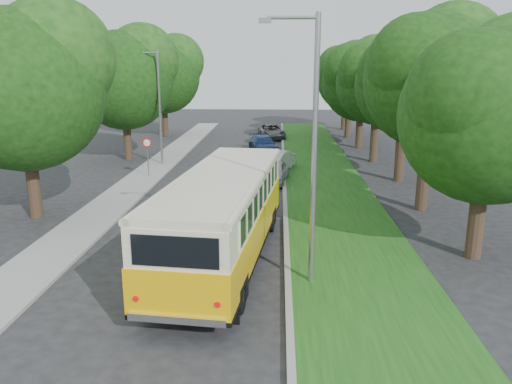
{
  "coord_description": "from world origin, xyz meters",
  "views": [
    {
      "loc": [
        3.27,
        -16.84,
        6.6
      ],
      "look_at": [
        2.35,
        3.11,
        1.5
      ],
      "focal_mm": 35.0,
      "sensor_mm": 36.0,
      "label": 1
    }
  ],
  "objects_px": {
    "car_silver": "(274,172)",
    "car_grey": "(272,131)",
    "vintage_bus": "(224,218)",
    "lamppost_far": "(158,104)",
    "car_blue": "(263,144)",
    "lamppost_near": "(311,145)",
    "car_white": "(274,162)"
  },
  "relations": [
    {
      "from": "car_silver",
      "to": "car_grey",
      "type": "bearing_deg",
      "value": 98.68
    },
    {
      "from": "vintage_bus",
      "to": "car_blue",
      "type": "xyz_separation_m",
      "value": [
        0.64,
        22.25,
        -0.97
      ]
    },
    {
      "from": "vintage_bus",
      "to": "car_blue",
      "type": "distance_m",
      "value": 22.28
    },
    {
      "from": "vintage_bus",
      "to": "car_grey",
      "type": "height_order",
      "value": "vintage_bus"
    },
    {
      "from": "lamppost_far",
      "to": "car_silver",
      "type": "height_order",
      "value": "lamppost_far"
    },
    {
      "from": "car_white",
      "to": "car_grey",
      "type": "height_order",
      "value": "car_white"
    },
    {
      "from": "vintage_bus",
      "to": "lamppost_far",
      "type": "bearing_deg",
      "value": 116.08
    },
    {
      "from": "lamppost_near",
      "to": "vintage_bus",
      "type": "relative_size",
      "value": 0.75
    },
    {
      "from": "lamppost_far",
      "to": "car_silver",
      "type": "bearing_deg",
      "value": -31.58
    },
    {
      "from": "vintage_bus",
      "to": "car_grey",
      "type": "distance_m",
      "value": 29.87
    },
    {
      "from": "lamppost_near",
      "to": "car_blue",
      "type": "distance_m",
      "value": 24.33
    },
    {
      "from": "lamppost_near",
      "to": "car_blue",
      "type": "xyz_separation_m",
      "value": [
        -2.14,
        23.95,
        -3.75
      ]
    },
    {
      "from": "lamppost_far",
      "to": "vintage_bus",
      "type": "xyz_separation_m",
      "value": [
        6.13,
        -16.8,
        -2.52
      ]
    },
    {
      "from": "car_white",
      "to": "lamppost_far",
      "type": "bearing_deg",
      "value": -172.47
    },
    {
      "from": "car_grey",
      "to": "car_white",
      "type": "bearing_deg",
      "value": -97.26
    },
    {
      "from": "car_silver",
      "to": "car_white",
      "type": "bearing_deg",
      "value": 97.35
    },
    {
      "from": "lamppost_far",
      "to": "car_white",
      "type": "relative_size",
      "value": 1.87
    },
    {
      "from": "car_white",
      "to": "car_grey",
      "type": "bearing_deg",
      "value": 113.29
    },
    {
      "from": "lamppost_near",
      "to": "car_grey",
      "type": "height_order",
      "value": "lamppost_near"
    },
    {
      "from": "car_silver",
      "to": "car_grey",
      "type": "height_order",
      "value": "car_grey"
    },
    {
      "from": "lamppost_far",
      "to": "car_blue",
      "type": "relative_size",
      "value": 1.75
    },
    {
      "from": "lamppost_near",
      "to": "car_grey",
      "type": "xyz_separation_m",
      "value": [
        -1.62,
        31.53,
        -3.72
      ]
    },
    {
      "from": "lamppost_far",
      "to": "car_white",
      "type": "height_order",
      "value": "lamppost_far"
    },
    {
      "from": "car_silver",
      "to": "car_grey",
      "type": "relative_size",
      "value": 0.8
    },
    {
      "from": "lamppost_near",
      "to": "car_grey",
      "type": "bearing_deg",
      "value": 92.94
    },
    {
      "from": "lamppost_near",
      "to": "car_blue",
      "type": "height_order",
      "value": "lamppost_near"
    },
    {
      "from": "car_silver",
      "to": "car_blue",
      "type": "xyz_separation_m",
      "value": [
        -0.94,
        10.18,
        -0.01
      ]
    },
    {
      "from": "lamppost_near",
      "to": "lamppost_far",
      "type": "distance_m",
      "value": 20.53
    },
    {
      "from": "lamppost_near",
      "to": "lamppost_far",
      "type": "relative_size",
      "value": 1.07
    },
    {
      "from": "lamppost_near",
      "to": "car_silver",
      "type": "distance_m",
      "value": 14.32
    },
    {
      "from": "car_grey",
      "to": "vintage_bus",
      "type": "bearing_deg",
      "value": -101.06
    },
    {
      "from": "lamppost_far",
      "to": "car_silver",
      "type": "distance_m",
      "value": 9.69
    }
  ]
}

